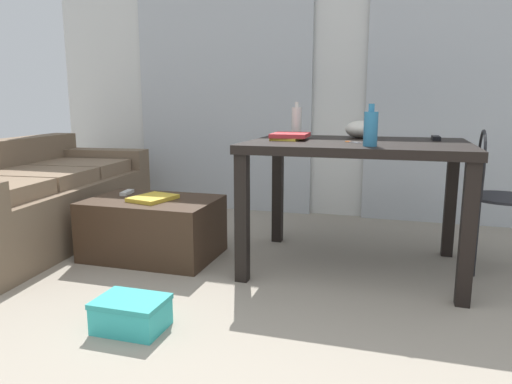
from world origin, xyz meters
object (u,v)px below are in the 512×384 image
object	(u,v)px
magazine	(153,198)
shoebox	(131,314)
couch	(30,201)
tv_remote_primary	(127,192)
bowl	(361,129)
scissors	(351,142)
coffee_table	(153,228)
wire_chair	(493,185)
bottle_near	(371,128)
craft_table	(356,159)
book_stack	(290,136)
bottle_far	(297,122)
tv_remote_on_table	(436,138)

from	to	relation	value
magazine	shoebox	xyz separation A→B (m)	(0.39, -0.92, -0.32)
couch	tv_remote_primary	xyz separation A→B (m)	(0.79, 0.03, 0.10)
bowl	scissors	bearing A→B (deg)	-93.66
coffee_table	wire_chair	xyz separation A→B (m)	(2.05, 0.34, 0.33)
wire_chair	shoebox	world-z (taller)	wire_chair
bottle_near	craft_table	bearing A→B (deg)	106.80
book_stack	tv_remote_primary	bearing A→B (deg)	-176.11
couch	coffee_table	size ratio (longest dim) A/B	2.51
couch	magazine	world-z (taller)	couch
wire_chair	scissors	world-z (taller)	wire_chair
bottle_near	magazine	world-z (taller)	bottle_near
bowl	craft_table	bearing A→B (deg)	-89.33
coffee_table	wire_chair	distance (m)	2.11
bottle_near	shoebox	bearing A→B (deg)	-139.89
craft_table	shoebox	size ratio (longest dim) A/B	4.09
bottle_near	scissors	distance (m)	0.26
bottle_near	bowl	size ratio (longest dim) A/B	1.13
couch	bottle_near	bearing A→B (deg)	-4.92
coffee_table	craft_table	distance (m)	1.37
book_stack	shoebox	world-z (taller)	book_stack
book_stack	scissors	distance (m)	0.39
couch	shoebox	bearing A→B (deg)	-35.12
shoebox	bottle_near	bearing A→B (deg)	40.11
bottle_near	bottle_far	size ratio (longest dim) A/B	0.96
bowl	book_stack	size ratio (longest dim) A/B	0.69
wire_chair	bowl	size ratio (longest dim) A/B	4.38
tv_remote_on_table	scissors	bearing A→B (deg)	-147.07
tv_remote_on_table	shoebox	distance (m)	2.01
couch	coffee_table	bearing A→B (deg)	-3.87
couch	shoebox	xyz separation A→B (m)	(1.44, -1.01, -0.22)
book_stack	craft_table	bearing A→B (deg)	-2.41
coffee_table	book_stack	world-z (taller)	book_stack
couch	bottle_near	xyz separation A→B (m)	(2.40, -0.21, 0.57)
tv_remote_on_table	scissors	distance (m)	0.57
craft_table	couch	bearing A→B (deg)	-177.77
coffee_table	bowl	bearing A→B (deg)	19.18
scissors	couch	bearing A→B (deg)	-179.75
tv_remote_on_table	bowl	bearing A→B (deg)	173.60
craft_table	scissors	xyz separation A→B (m)	(-0.03, -0.08, 0.10)
tv_remote_primary	magazine	size ratio (longest dim) A/B	0.52
bowl	book_stack	bearing A→B (deg)	-146.89
couch	scissors	bearing A→B (deg)	0.25
coffee_table	shoebox	world-z (taller)	coffee_table
wire_chair	book_stack	xyz separation A→B (m)	(-1.19, -0.16, 0.27)
bottle_far	tv_remote_on_table	size ratio (longest dim) A/B	1.41
craft_table	bottle_far	xyz separation A→B (m)	(-0.42, 0.26, 0.20)
coffee_table	shoebox	distance (m)	1.03
coffee_table	book_stack	size ratio (longest dim) A/B	2.93
tv_remote_primary	bottle_near	bearing A→B (deg)	-17.27
bowl	tv_remote_primary	distance (m)	1.61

